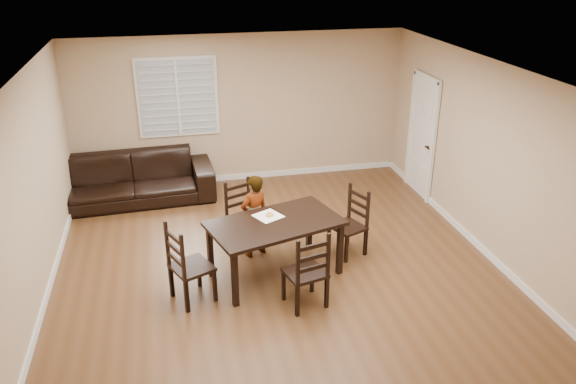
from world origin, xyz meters
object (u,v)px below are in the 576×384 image
(chair_left, at_px, (182,269))
(donut, at_px, (270,214))
(dining_table, at_px, (275,228))
(chair_right, at_px, (354,223))
(child, at_px, (255,216))
(chair_near, at_px, (240,214))
(chair_far, at_px, (310,276))
(sofa, at_px, (132,179))

(chair_left, bearing_deg, donut, -88.40)
(dining_table, height_order, chair_right, chair_right)
(dining_table, height_order, child, child)
(dining_table, bearing_deg, chair_right, 0.56)
(chair_left, xyz_separation_m, child, (1.06, 0.97, 0.13))
(chair_near, height_order, child, child)
(child, bearing_deg, chair_left, 16.86)
(donut, bearing_deg, chair_left, -154.37)
(chair_far, bearing_deg, chair_left, -31.49)
(chair_far, distance_m, sofa, 4.32)
(chair_near, xyz_separation_m, chair_left, (-0.91, -1.41, 0.04))
(child, bearing_deg, chair_near, -97.58)
(chair_right, height_order, donut, chair_right)
(chair_near, bearing_deg, dining_table, -95.35)
(dining_table, relative_size, chair_left, 1.78)
(chair_far, relative_size, chair_left, 0.97)
(dining_table, relative_size, chair_right, 1.92)
(chair_left, bearing_deg, sofa, -12.03)
(dining_table, xyz_separation_m, chair_left, (-1.23, -0.39, -0.22))
(chair_right, height_order, sofa, chair_right)
(child, distance_m, sofa, 2.89)
(sofa, bearing_deg, chair_left, -80.80)
(chair_near, distance_m, child, 0.49)
(sofa, bearing_deg, chair_far, -62.56)
(dining_table, distance_m, chair_near, 1.10)
(chair_right, xyz_separation_m, donut, (-1.26, -0.19, 0.37))
(chair_far, distance_m, chair_left, 1.56)
(chair_near, height_order, chair_left, chair_left)
(chair_far, xyz_separation_m, donut, (-0.29, 1.05, 0.35))
(chair_right, distance_m, child, 1.43)
(chair_right, xyz_separation_m, sofa, (-3.15, 2.49, -0.05))
(chair_far, height_order, chair_left, chair_left)
(sofa, bearing_deg, child, -55.36)
(chair_left, distance_m, donut, 1.37)
(chair_far, bearing_deg, dining_table, -87.48)
(chair_far, height_order, donut, chair_far)
(chair_near, bearing_deg, chair_left, -145.67)
(chair_far, xyz_separation_m, chair_right, (0.97, 1.24, -0.02))
(child, distance_m, donut, 0.47)
(chair_right, bearing_deg, chair_far, -60.76)
(chair_left, distance_m, child, 1.44)
(chair_near, distance_m, chair_right, 1.67)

